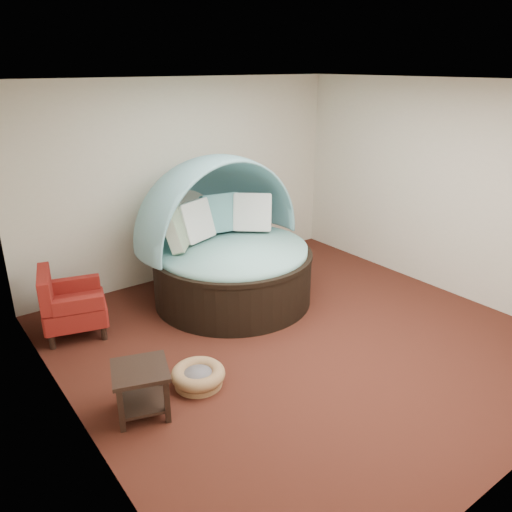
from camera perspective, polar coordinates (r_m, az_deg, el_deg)
floor at (r=5.85m, az=4.94°, el=-9.31°), size 5.00×5.00×0.00m
wall_back at (r=7.27m, az=-8.00°, el=8.56°), size 5.00×0.00×5.00m
wall_left at (r=4.14m, az=-21.35°, el=-2.54°), size 0.00×5.00×5.00m
wall_right at (r=7.15m, az=20.62°, el=7.22°), size 0.00×5.00×5.00m
ceiling at (r=5.05m, az=5.98°, el=19.23°), size 5.00×5.00×0.00m
canopy_daybed at (r=6.48m, az=-3.45°, el=2.42°), size 2.34×2.23×1.90m
pet_basket at (r=5.06m, az=-6.62°, el=-13.46°), size 0.54×0.54×0.19m
red_armchair at (r=6.14m, az=-20.56°, el=-5.22°), size 0.85×0.85×0.81m
side_table at (r=4.68m, az=-12.99°, el=-14.09°), size 0.62×0.62×0.47m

